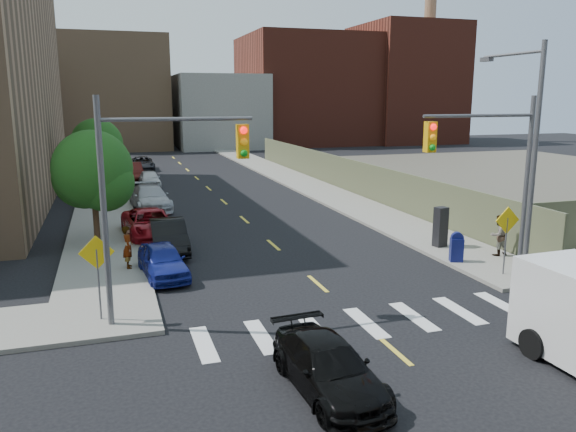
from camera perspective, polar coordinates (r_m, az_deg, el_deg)
ground at (r=14.87m, az=14.48°, el=-16.21°), size 160.00×160.00×0.00m
sidewalk_nw at (r=52.92m, az=-18.17°, el=3.91°), size 3.50×73.00×0.15m
sidewalk_ne at (r=55.01m, az=-1.79°, el=4.78°), size 3.50×73.00×0.15m
fence_north at (r=42.85m, az=5.60°, el=4.27°), size 0.12×44.00×2.50m
gravel_lot at (r=54.50m, az=22.81°, el=3.74°), size 36.00×42.00×0.06m
bg_bldg_midwest at (r=82.99m, az=-17.26°, el=11.81°), size 14.00×16.00×15.00m
bg_bldg_center at (r=82.43m, az=-7.20°, el=10.51°), size 12.00×16.00×10.00m
bg_bldg_east at (r=87.99m, az=1.71°, el=12.63°), size 18.00×18.00×16.00m
bg_bldg_fareast at (r=92.79m, az=11.74°, el=12.97°), size 14.00×16.00×18.00m
smokestack at (r=95.05m, az=14.06°, el=15.86°), size 1.80×1.80×28.00m
signal_nw at (r=17.19m, az=-13.34°, el=3.61°), size 4.59×0.30×7.00m
signal_ne at (r=21.67m, az=20.16°, el=4.87°), size 4.59×0.30×7.00m
streetlight_ne at (r=23.70m, az=23.22°, el=6.86°), size 0.25×3.70×9.00m
warn_sign_nw at (r=18.17m, az=-18.81°, el=-4.45°), size 1.06×0.06×2.83m
warn_sign_ne at (r=23.22m, az=21.34°, el=-1.15°), size 1.06×0.06×2.83m
warn_sign_midwest at (r=31.37m, az=-18.52°, el=2.28°), size 1.06×0.06×2.83m
tree_west_near at (r=27.25m, az=-19.21°, el=4.01°), size 3.66×3.64×5.52m
tree_west_far at (r=42.17m, az=-18.83°, el=6.62°), size 3.66×3.64×5.52m
parked_car_blue at (r=22.58m, az=-12.61°, el=-4.44°), size 1.96×4.04×1.33m
parked_car_black at (r=26.14m, az=-12.06°, el=-2.04°), size 1.60×4.45×1.46m
parked_car_red at (r=29.21m, az=-13.88°, el=-0.72°), size 2.82×5.22×1.39m
parked_car_silver at (r=36.33m, az=-13.83°, el=1.82°), size 2.60×5.39×1.51m
parked_car_white at (r=45.70m, az=-13.88°, el=3.70°), size 1.62×3.85×1.30m
parked_car_maroon at (r=49.22m, az=-15.61°, el=4.33°), size 1.97×4.85×1.56m
parked_car_grey at (r=56.50m, az=-14.60°, el=5.18°), size 2.21×4.73×1.31m
black_sedan at (r=13.90m, az=4.12°, el=-15.07°), size 1.99×4.35×1.23m
mailbox at (r=24.64m, az=16.76°, el=-3.05°), size 0.62×0.55×1.27m
payphone at (r=26.85m, az=15.23°, el=-1.07°), size 0.62×0.54×1.85m
pedestrian_west at (r=23.57m, az=-15.95°, el=-3.05°), size 0.42×0.63×1.73m
pedestrian_east at (r=26.12m, az=20.61°, el=-1.84°), size 0.94×0.76×1.80m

